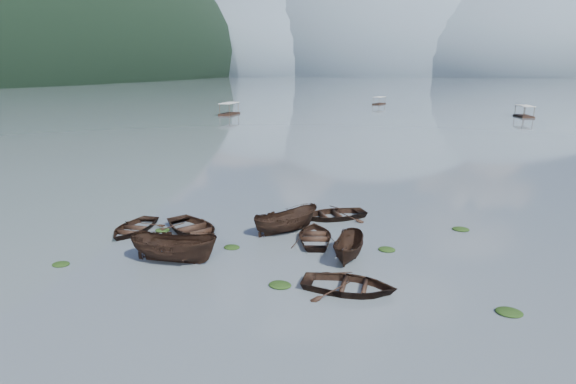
% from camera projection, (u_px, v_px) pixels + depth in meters
% --- Properties ---
extents(ground_plane, '(2400.00, 2400.00, 0.00)m').
position_uv_depth(ground_plane, '(220.00, 303.00, 20.07)').
color(ground_plane, '#49525B').
extents(haze_mtn_a, '(520.00, 520.00, 280.00)m').
position_uv_depth(haze_mtn_a, '(275.00, 75.00, 923.57)').
color(haze_mtn_a, '#475666').
rests_on(haze_mtn_a, ground).
extents(haze_mtn_b, '(520.00, 520.00, 340.00)m').
position_uv_depth(haze_mtn_b, '(373.00, 75.00, 874.93)').
color(haze_mtn_b, '#475666').
rests_on(haze_mtn_b, ground).
extents(haze_mtn_c, '(520.00, 520.00, 260.00)m').
position_uv_depth(haze_mtn_c, '(483.00, 76.00, 826.29)').
color(haze_mtn_c, '#475666').
rests_on(haze_mtn_c, ground).
extents(rowboat_0, '(3.06, 4.27, 0.88)m').
position_uv_depth(rowboat_0, '(134.00, 231.00, 29.04)').
color(rowboat_0, black).
rests_on(rowboat_0, ground).
extents(rowboat_2, '(5.06, 2.10, 1.92)m').
position_uv_depth(rowboat_2, '(175.00, 262.00, 24.41)').
color(rowboat_2, black).
rests_on(rowboat_2, ground).
extents(rowboat_3, '(3.96, 4.89, 0.89)m').
position_uv_depth(rowboat_3, '(315.00, 240.00, 27.57)').
color(rowboat_3, black).
rests_on(rowboat_3, ground).
extents(rowboat_4, '(4.49, 3.21, 0.93)m').
position_uv_depth(rowboat_4, '(349.00, 290.00, 21.23)').
color(rowboat_4, black).
rests_on(rowboat_4, ground).
extents(rowboat_5, '(1.68, 3.99, 1.51)m').
position_uv_depth(rowboat_5, '(349.00, 258.00, 24.89)').
color(rowboat_5, black).
rests_on(rowboat_5, ground).
extents(rowboat_6, '(6.17, 5.89, 1.04)m').
position_uv_depth(rowboat_6, '(193.00, 233.00, 28.80)').
color(rowboat_6, black).
rests_on(rowboat_6, ground).
extents(rowboat_7, '(5.70, 5.23, 0.96)m').
position_uv_depth(rowboat_7, '(333.00, 218.00, 31.64)').
color(rowboat_7, black).
rests_on(rowboat_7, ground).
extents(rowboat_8, '(4.47, 4.48, 1.78)m').
position_uv_depth(rowboat_8, '(286.00, 232.00, 28.89)').
color(rowboat_8, black).
rests_on(rowboat_8, ground).
extents(weed_clump_0, '(0.95, 0.78, 0.21)m').
position_uv_depth(weed_clump_0, '(61.00, 265.00, 24.01)').
color(weed_clump_0, black).
rests_on(weed_clump_0, ground).
extents(weed_clump_1, '(0.97, 0.78, 0.21)m').
position_uv_depth(weed_clump_1, '(163.00, 231.00, 29.10)').
color(weed_clump_1, black).
rests_on(weed_clump_1, ground).
extents(weed_clump_2, '(1.11, 0.89, 0.24)m').
position_uv_depth(weed_clump_2, '(280.00, 286.00, 21.67)').
color(weed_clump_2, black).
rests_on(weed_clump_2, ground).
extents(weed_clump_3, '(0.99, 0.84, 0.22)m').
position_uv_depth(weed_clump_3, '(387.00, 250.00, 25.96)').
color(weed_clump_3, black).
rests_on(weed_clump_3, ground).
extents(weed_clump_4, '(1.13, 0.90, 0.23)m').
position_uv_depth(weed_clump_4, '(509.00, 313.00, 19.24)').
color(weed_clump_4, black).
rests_on(weed_clump_4, ground).
extents(weed_clump_5, '(1.07, 0.86, 0.23)m').
position_uv_depth(weed_clump_5, '(164.00, 248.00, 26.32)').
color(weed_clump_5, black).
rests_on(weed_clump_5, ground).
extents(weed_clump_6, '(0.96, 0.80, 0.20)m').
position_uv_depth(weed_clump_6, '(232.00, 248.00, 26.31)').
color(weed_clump_6, black).
rests_on(weed_clump_6, ground).
extents(weed_clump_7, '(1.09, 0.87, 0.24)m').
position_uv_depth(weed_clump_7, '(461.00, 230.00, 29.25)').
color(weed_clump_7, black).
rests_on(weed_clump_7, ground).
extents(pontoon_left, '(2.97, 6.93, 2.64)m').
position_uv_depth(pontoon_left, '(229.00, 115.00, 104.18)').
color(pontoon_left, black).
rests_on(pontoon_left, ground).
extents(pontoon_centre, '(3.95, 6.06, 2.15)m').
position_uv_depth(pontoon_centre, '(379.00, 104.00, 135.68)').
color(pontoon_centre, black).
rests_on(pontoon_centre, ground).
extents(pontoon_right, '(3.27, 6.49, 2.39)m').
position_uv_depth(pontoon_right, '(524.00, 117.00, 99.48)').
color(pontoon_right, black).
rests_on(pontoon_right, ground).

